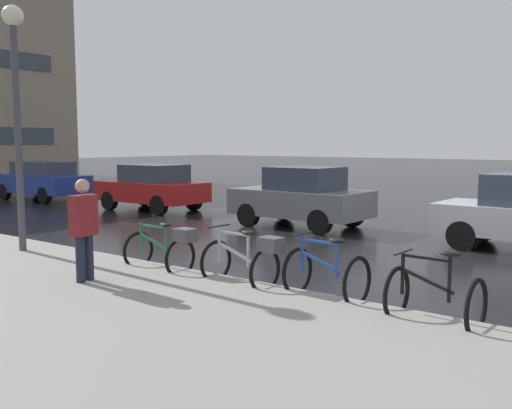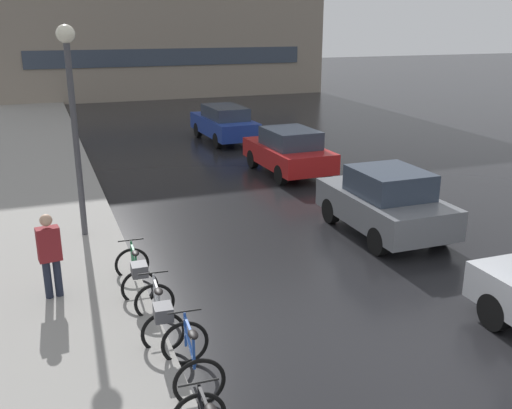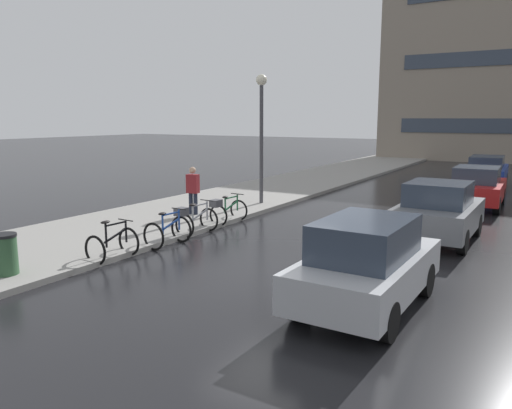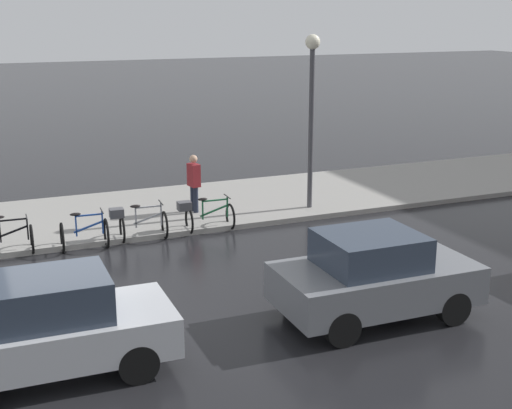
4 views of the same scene
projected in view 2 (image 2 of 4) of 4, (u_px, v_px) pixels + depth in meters
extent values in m
plane|color=black|center=(425.00, 361.00, 8.78)|extent=(140.00, 140.00, 0.00)
cube|color=gray|center=(17.00, 210.00, 15.61)|extent=(4.80, 60.00, 0.14)
cube|color=black|center=(199.00, 403.00, 6.85)|extent=(0.04, 0.04, 0.53)
cube|color=black|center=(205.00, 401.00, 6.50)|extent=(0.06, 0.61, 0.04)
cylinder|color=black|center=(199.00, 383.00, 6.76)|extent=(0.50, 0.05, 0.03)
torus|color=black|center=(185.00, 343.00, 8.60)|extent=(0.74, 0.10, 0.73)
torus|color=black|center=(199.00, 383.00, 7.66)|extent=(0.74, 0.10, 0.73)
cube|color=#234CA8|center=(194.00, 353.00, 7.89)|extent=(0.04, 0.04, 0.51)
cube|color=#234CA8|center=(185.00, 330.00, 8.44)|extent=(0.04, 0.04, 0.56)
cube|color=#234CA8|center=(189.00, 327.00, 8.09)|extent=(0.07, 0.62, 0.04)
cube|color=#234CA8|center=(190.00, 345.00, 8.16)|extent=(0.08, 0.70, 0.26)
ellipsoid|color=black|center=(193.00, 335.00, 7.80)|extent=(0.16, 0.27, 0.07)
cylinder|color=black|center=(184.00, 312.00, 8.35)|extent=(0.50, 0.06, 0.03)
torus|color=black|center=(155.00, 302.00, 9.88)|extent=(0.71, 0.11, 0.71)
torus|color=black|center=(163.00, 333.00, 8.91)|extent=(0.71, 0.11, 0.71)
cube|color=#ADAFB5|center=(160.00, 308.00, 9.15)|extent=(0.04, 0.04, 0.52)
cube|color=#ADAFB5|center=(154.00, 289.00, 9.72)|extent=(0.04, 0.04, 0.57)
cube|color=#ADAFB5|center=(156.00, 285.00, 9.36)|extent=(0.08, 0.64, 0.04)
cube|color=#ADAFB5|center=(157.00, 303.00, 9.43)|extent=(0.09, 0.72, 0.26)
ellipsoid|color=black|center=(159.00, 291.00, 9.06)|extent=(0.16, 0.27, 0.07)
cylinder|color=black|center=(153.00, 273.00, 9.62)|extent=(0.50, 0.06, 0.03)
cube|color=#4C4C51|center=(163.00, 312.00, 8.67)|extent=(0.30, 0.36, 0.22)
torus|color=black|center=(132.00, 264.00, 11.45)|extent=(0.69, 0.09, 0.69)
torus|color=black|center=(140.00, 288.00, 10.45)|extent=(0.69, 0.09, 0.69)
cube|color=#237042|center=(136.00, 267.00, 10.70)|extent=(0.04, 0.04, 0.51)
cube|color=#237042|center=(132.00, 253.00, 11.30)|extent=(0.04, 0.04, 0.53)
cube|color=#237042|center=(133.00, 250.00, 10.93)|extent=(0.06, 0.67, 0.04)
cube|color=#237042|center=(134.00, 263.00, 10.99)|extent=(0.06, 0.76, 0.27)
ellipsoid|color=black|center=(135.00, 253.00, 10.61)|extent=(0.15, 0.26, 0.07)
cylinder|color=black|center=(131.00, 240.00, 11.21)|extent=(0.50, 0.05, 0.03)
cube|color=#4C4C51|center=(139.00, 270.00, 10.21)|extent=(0.29, 0.35, 0.22)
cylinder|color=black|center=(495.00, 312.00, 9.63)|extent=(0.23, 0.64, 0.64)
cube|color=slate|center=(384.00, 207.00, 13.92)|extent=(1.93, 3.73, 0.71)
cube|color=#2D3847|center=(389.00, 182.00, 13.58)|extent=(1.57, 1.80, 0.62)
cylinder|color=black|center=(331.00, 211.00, 14.77)|extent=(0.23, 0.64, 0.64)
cylinder|color=black|center=(387.00, 204.00, 15.33)|extent=(0.23, 0.64, 0.64)
cylinder|color=black|center=(379.00, 241.00, 12.72)|extent=(0.23, 0.64, 0.64)
cylinder|color=black|center=(441.00, 232.00, 13.28)|extent=(0.23, 0.64, 0.64)
cube|color=#AD1919|center=(288.00, 155.00, 19.48)|extent=(1.92, 3.91, 0.66)
cube|color=#2D3847|center=(290.00, 138.00, 19.15)|extent=(1.55, 2.03, 0.58)
cylinder|color=black|center=(253.00, 159.00, 20.34)|extent=(0.23, 0.64, 0.64)
cylinder|color=black|center=(294.00, 155.00, 20.93)|extent=(0.23, 0.64, 0.64)
cylinder|color=black|center=(281.00, 175.00, 18.22)|extent=(0.23, 0.64, 0.64)
cylinder|color=black|center=(326.00, 170.00, 18.81)|extent=(0.23, 0.64, 0.64)
cube|color=navy|center=(224.00, 126.00, 24.79)|extent=(1.90, 4.38, 0.70)
cube|color=#2D3847|center=(225.00, 112.00, 24.46)|extent=(1.51, 2.42, 0.52)
cylinder|color=black|center=(198.00, 130.00, 25.79)|extent=(0.24, 0.65, 0.64)
cylinder|color=black|center=(230.00, 128.00, 26.36)|extent=(0.24, 0.65, 0.64)
cylinder|color=black|center=(218.00, 141.00, 23.44)|extent=(0.24, 0.65, 0.64)
cylinder|color=black|center=(252.00, 138.00, 24.01)|extent=(0.24, 0.65, 0.64)
cylinder|color=#1E2333|center=(48.00, 283.00, 10.43)|extent=(0.14, 0.14, 0.87)
cylinder|color=#1E2333|center=(58.00, 281.00, 10.51)|extent=(0.14, 0.14, 0.87)
cube|color=maroon|center=(49.00, 244.00, 10.24)|extent=(0.43, 0.29, 0.63)
sphere|color=tan|center=(46.00, 220.00, 10.10)|extent=(0.22, 0.22, 0.22)
cylinder|color=#424247|center=(76.00, 146.00, 13.00)|extent=(0.14, 0.14, 4.58)
sphere|color=#F2EACC|center=(65.00, 34.00, 12.25)|extent=(0.41, 0.41, 0.41)
cube|color=#333D4C|center=(171.00, 57.00, 37.52)|extent=(18.30, 0.06, 1.10)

